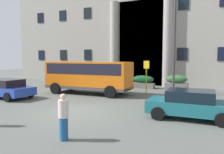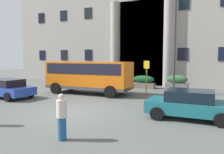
{
  "view_description": "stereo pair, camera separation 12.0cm",
  "coord_description": "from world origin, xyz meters",
  "px_view_note": "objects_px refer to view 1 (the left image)",
  "views": [
    {
      "loc": [
        6.8,
        -9.65,
        2.89
      ],
      "look_at": [
        -0.23,
        5.04,
        1.48
      ],
      "focal_mm": 35.51,
      "sensor_mm": 36.0,
      "label": 1
    },
    {
      "loc": [
        6.91,
        -9.59,
        2.89
      ],
      "look_at": [
        -0.23,
        5.04,
        1.48
      ],
      "focal_mm": 35.51,
      "sensor_mm": 36.0,
      "label": 2
    }
  ],
  "objects_px": {
    "bus_stop_sign": "(146,74)",
    "parked_coupe_end": "(190,104)",
    "hedge_planter_west": "(143,82)",
    "white_taxi_kerbside": "(6,88)",
    "hedge_planter_entrance_right": "(61,77)",
    "hedge_planter_far_west": "(177,83)",
    "orange_minibus": "(89,75)",
    "pedestrian_woman_dark_dress": "(64,117)",
    "lamppost_plaza_centre": "(175,31)",
    "motorcycle_near_kerb": "(199,102)"
  },
  "relations": [
    {
      "from": "hedge_planter_far_west",
      "to": "parked_coupe_end",
      "type": "relative_size",
      "value": 0.49
    },
    {
      "from": "orange_minibus",
      "to": "parked_coupe_end",
      "type": "relative_size",
      "value": 1.73
    },
    {
      "from": "white_taxi_kerbside",
      "to": "motorcycle_near_kerb",
      "type": "bearing_deg",
      "value": 12.73
    },
    {
      "from": "parked_coupe_end",
      "to": "pedestrian_woman_dark_dress",
      "type": "relative_size",
      "value": 2.43
    },
    {
      "from": "orange_minibus",
      "to": "bus_stop_sign",
      "type": "bearing_deg",
      "value": 17.11
    },
    {
      "from": "hedge_planter_west",
      "to": "pedestrian_woman_dark_dress",
      "type": "distance_m",
      "value": 14.22
    },
    {
      "from": "hedge_planter_entrance_right",
      "to": "lamppost_plaza_centre",
      "type": "distance_m",
      "value": 13.99
    },
    {
      "from": "bus_stop_sign",
      "to": "lamppost_plaza_centre",
      "type": "bearing_deg",
      "value": 32.8
    },
    {
      "from": "hedge_planter_west",
      "to": "white_taxi_kerbside",
      "type": "height_order",
      "value": "white_taxi_kerbside"
    },
    {
      "from": "hedge_planter_far_west",
      "to": "pedestrian_woman_dark_dress",
      "type": "bearing_deg",
      "value": -95.89
    },
    {
      "from": "hedge_planter_entrance_right",
      "to": "motorcycle_near_kerb",
      "type": "height_order",
      "value": "hedge_planter_entrance_right"
    },
    {
      "from": "hedge_planter_west",
      "to": "hedge_planter_far_west",
      "type": "distance_m",
      "value": 3.09
    },
    {
      "from": "hedge_planter_far_west",
      "to": "white_taxi_kerbside",
      "type": "bearing_deg",
      "value": -137.79
    },
    {
      "from": "orange_minibus",
      "to": "white_taxi_kerbside",
      "type": "distance_m",
      "value": 6.13
    },
    {
      "from": "white_taxi_kerbside",
      "to": "motorcycle_near_kerb",
      "type": "height_order",
      "value": "white_taxi_kerbside"
    },
    {
      "from": "orange_minibus",
      "to": "pedestrian_woman_dark_dress",
      "type": "relative_size",
      "value": 4.2
    },
    {
      "from": "orange_minibus",
      "to": "hedge_planter_far_west",
      "type": "xyz_separation_m",
      "value": [
        6.02,
        5.32,
        -0.9
      ]
    },
    {
      "from": "hedge_planter_west",
      "to": "parked_coupe_end",
      "type": "xyz_separation_m",
      "value": [
        5.27,
        -9.27,
        0.12
      ]
    },
    {
      "from": "lamppost_plaza_centre",
      "to": "parked_coupe_end",
      "type": "bearing_deg",
      "value": -73.74
    },
    {
      "from": "white_taxi_kerbside",
      "to": "hedge_planter_far_west",
      "type": "bearing_deg",
      "value": 46.27
    },
    {
      "from": "hedge_planter_entrance_right",
      "to": "white_taxi_kerbside",
      "type": "height_order",
      "value": "hedge_planter_entrance_right"
    },
    {
      "from": "white_taxi_kerbside",
      "to": "parked_coupe_end",
      "type": "bearing_deg",
      "value": 3.87
    },
    {
      "from": "hedge_planter_entrance_right",
      "to": "hedge_planter_west",
      "type": "relative_size",
      "value": 0.9
    },
    {
      "from": "hedge_planter_far_west",
      "to": "motorcycle_near_kerb",
      "type": "relative_size",
      "value": 0.95
    },
    {
      "from": "hedge_planter_far_west",
      "to": "bus_stop_sign",
      "type": "bearing_deg",
      "value": -114.0
    },
    {
      "from": "bus_stop_sign",
      "to": "parked_coupe_end",
      "type": "height_order",
      "value": "bus_stop_sign"
    },
    {
      "from": "hedge_planter_west",
      "to": "orange_minibus",
      "type": "bearing_deg",
      "value": -120.11
    },
    {
      "from": "hedge_planter_west",
      "to": "pedestrian_woman_dark_dress",
      "type": "xyz_separation_m",
      "value": [
        1.59,
        -14.13,
        0.25
      ]
    },
    {
      "from": "white_taxi_kerbside",
      "to": "pedestrian_woman_dark_dress",
      "type": "distance_m",
      "value": 10.21
    },
    {
      "from": "hedge_planter_far_west",
      "to": "motorcycle_near_kerb",
      "type": "distance_m",
      "value": 7.9
    },
    {
      "from": "hedge_planter_entrance_right",
      "to": "parked_coupe_end",
      "type": "bearing_deg",
      "value": -31.89
    },
    {
      "from": "bus_stop_sign",
      "to": "hedge_planter_far_west",
      "type": "distance_m",
      "value": 4.27
    },
    {
      "from": "hedge_planter_west",
      "to": "lamppost_plaza_centre",
      "type": "height_order",
      "value": "lamppost_plaza_centre"
    },
    {
      "from": "orange_minibus",
      "to": "hedge_planter_far_west",
      "type": "relative_size",
      "value": 3.55
    },
    {
      "from": "hedge_planter_west",
      "to": "white_taxi_kerbside",
      "type": "relative_size",
      "value": 0.49
    },
    {
      "from": "bus_stop_sign",
      "to": "white_taxi_kerbside",
      "type": "bearing_deg",
      "value": -147.03
    },
    {
      "from": "lamppost_plaza_centre",
      "to": "white_taxi_kerbside",
      "type": "bearing_deg",
      "value": -147.06
    },
    {
      "from": "hedge_planter_west",
      "to": "pedestrian_woman_dark_dress",
      "type": "bearing_deg",
      "value": -83.57
    },
    {
      "from": "bus_stop_sign",
      "to": "motorcycle_near_kerb",
      "type": "distance_m",
      "value": 5.69
    },
    {
      "from": "hedge_planter_far_west",
      "to": "parked_coupe_end",
      "type": "distance_m",
      "value": 9.77
    },
    {
      "from": "bus_stop_sign",
      "to": "hedge_planter_west",
      "type": "bearing_deg",
      "value": 111.31
    },
    {
      "from": "bus_stop_sign",
      "to": "hedge_planter_entrance_right",
      "type": "height_order",
      "value": "bus_stop_sign"
    },
    {
      "from": "pedestrian_woman_dark_dress",
      "to": "orange_minibus",
      "type": "bearing_deg",
      "value": -144.03
    },
    {
      "from": "parked_coupe_end",
      "to": "orange_minibus",
      "type": "bearing_deg",
      "value": 151.13
    },
    {
      "from": "hedge_planter_entrance_right",
      "to": "hedge_planter_far_west",
      "type": "xyz_separation_m",
      "value": [
        12.91,
        0.12,
        -0.02
      ]
    },
    {
      "from": "parked_coupe_end",
      "to": "hedge_planter_west",
      "type": "bearing_deg",
      "value": 117.79
    },
    {
      "from": "hedge_planter_entrance_right",
      "to": "hedge_planter_far_west",
      "type": "height_order",
      "value": "hedge_planter_entrance_right"
    },
    {
      "from": "bus_stop_sign",
      "to": "hedge_planter_west",
      "type": "relative_size",
      "value": 1.22
    },
    {
      "from": "pedestrian_woman_dark_dress",
      "to": "lamppost_plaza_centre",
      "type": "relative_size",
      "value": 0.19
    },
    {
      "from": "orange_minibus",
      "to": "parked_coupe_end",
      "type": "distance_m",
      "value": 9.26
    }
  ]
}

